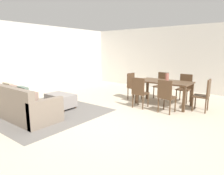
% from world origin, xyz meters
% --- Properties ---
extents(ground_plane, '(10.80, 10.80, 0.00)m').
position_xyz_m(ground_plane, '(0.00, 0.00, 0.00)').
color(ground_plane, beige).
extents(wall_back, '(9.00, 0.12, 2.70)m').
position_xyz_m(wall_back, '(0.00, 5.00, 1.35)').
color(wall_back, silver).
rests_on(wall_back, ground_plane).
extents(wall_left, '(0.12, 11.00, 2.70)m').
position_xyz_m(wall_left, '(-4.50, 0.50, 1.35)').
color(wall_left, silver).
rests_on(wall_left, ground_plane).
extents(area_rug, '(3.00, 2.80, 0.01)m').
position_xyz_m(area_rug, '(-1.99, -0.34, 0.00)').
color(area_rug, slate).
rests_on(area_rug, ground_plane).
extents(couch, '(2.13, 0.88, 0.86)m').
position_xyz_m(couch, '(-2.03, -0.95, 0.30)').
color(couch, gray).
rests_on(couch, ground_plane).
extents(ottoman_table, '(0.90, 0.53, 0.42)m').
position_xyz_m(ottoman_table, '(-1.96, 0.22, 0.24)').
color(ottoman_table, gray).
rests_on(ottoman_table, ground_plane).
extents(dining_table, '(1.64, 0.86, 0.76)m').
position_xyz_m(dining_table, '(0.34, 2.41, 0.66)').
color(dining_table, '#513823').
rests_on(dining_table, ground_plane).
extents(dining_chair_near_left, '(0.41, 0.41, 0.92)m').
position_xyz_m(dining_chair_near_left, '(-0.09, 1.64, 0.52)').
color(dining_chair_near_left, '#513823').
rests_on(dining_chair_near_left, ground_plane).
extents(dining_chair_near_right, '(0.42, 0.42, 0.92)m').
position_xyz_m(dining_chair_near_right, '(0.73, 1.65, 0.52)').
color(dining_chair_near_right, '#513823').
rests_on(dining_chair_near_right, ground_plane).
extents(dining_chair_far_left, '(0.43, 0.43, 0.92)m').
position_xyz_m(dining_chair_far_left, '(-0.09, 3.25, 0.52)').
color(dining_chair_far_left, '#513823').
rests_on(dining_chair_far_left, ground_plane).
extents(dining_chair_far_right, '(0.41, 0.41, 0.92)m').
position_xyz_m(dining_chair_far_right, '(0.74, 3.21, 0.52)').
color(dining_chair_far_right, '#513823').
rests_on(dining_chair_far_right, ground_plane).
extents(dining_chair_head_east, '(0.42, 0.42, 0.92)m').
position_xyz_m(dining_chair_head_east, '(1.52, 2.44, 0.52)').
color(dining_chair_head_east, '#513823').
rests_on(dining_chair_head_east, ground_plane).
extents(dining_chair_head_west, '(0.42, 0.42, 0.92)m').
position_xyz_m(dining_chair_head_west, '(-0.80, 2.44, 0.52)').
color(dining_chair_head_west, '#513823').
rests_on(dining_chair_head_west, ground_plane).
extents(vase_centerpiece, '(0.10, 0.10, 0.24)m').
position_xyz_m(vase_centerpiece, '(0.44, 2.40, 0.88)').
color(vase_centerpiece, '#B26659').
rests_on(vase_centerpiece, dining_table).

